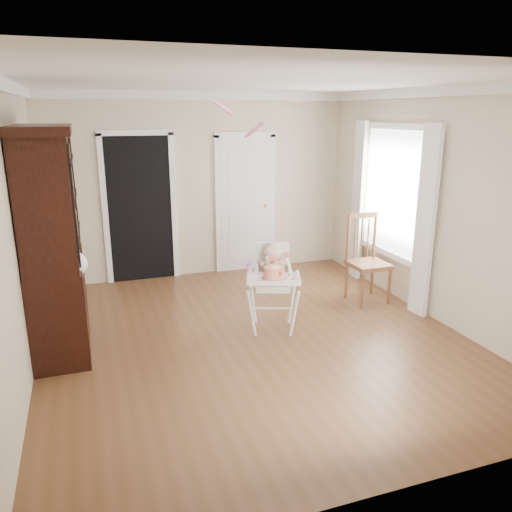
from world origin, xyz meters
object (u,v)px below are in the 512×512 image
object	(u,v)px
sippy_cup	(249,268)
dining_chair	(367,261)
cake	(274,273)
china_cabinet	(53,243)
high_chair	(273,278)

from	to	relation	value
sippy_cup	dining_chair	world-z (taller)	dining_chair
sippy_cup	dining_chair	size ratio (longest dim) A/B	0.14
cake	china_cabinet	size ratio (longest dim) A/B	0.12
sippy_cup	china_cabinet	bearing A→B (deg)	170.94
high_chair	china_cabinet	xyz separation A→B (m)	(-2.26, 0.30, 0.52)
cake	china_cabinet	bearing A→B (deg)	165.71
dining_chair	china_cabinet	bearing A→B (deg)	-178.13
sippy_cup	china_cabinet	size ratio (longest dim) A/B	0.07
high_chair	sippy_cup	xyz separation A→B (m)	(-0.28, -0.01, 0.15)
cake	dining_chair	xyz separation A→B (m)	(1.59, 0.72, -0.23)
high_chair	dining_chair	world-z (taller)	dining_chair
cake	china_cabinet	distance (m)	2.28
cake	dining_chair	size ratio (longest dim) A/B	0.25
china_cabinet	cake	bearing A→B (deg)	-14.29
cake	china_cabinet	world-z (taller)	china_cabinet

